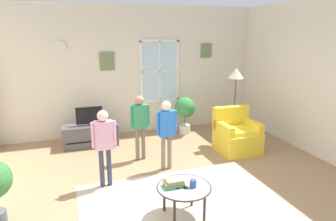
# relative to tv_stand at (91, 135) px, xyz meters

# --- Properties ---
(ground_plane) EXTENTS (6.48, 6.77, 0.02)m
(ground_plane) POSITION_rel_tv_stand_xyz_m (1.13, -2.48, -0.24)
(ground_plane) COLOR #9E7A56
(back_wall) EXTENTS (5.88, 0.17, 2.93)m
(back_wall) POSITION_rel_tv_stand_xyz_m (1.14, 0.67, 1.24)
(back_wall) COLOR beige
(back_wall) RESTS_ON ground_plane
(area_rug) EXTENTS (2.81, 1.93, 0.01)m
(area_rug) POSITION_rel_tv_stand_xyz_m (1.01, -2.73, -0.22)
(area_rug) COLOR #C6B29E
(area_rug) RESTS_ON ground_plane
(tv_stand) EXTENTS (1.13, 0.45, 0.45)m
(tv_stand) POSITION_rel_tv_stand_xyz_m (0.00, 0.00, 0.00)
(tv_stand) COLOR #4C4C51
(tv_stand) RESTS_ON ground_plane
(television) EXTENTS (0.54, 0.08, 0.38)m
(television) POSITION_rel_tv_stand_xyz_m (0.00, -0.00, 0.43)
(television) COLOR #4C4C4C
(television) RESTS_ON tv_stand
(armchair) EXTENTS (0.76, 0.74, 0.87)m
(armchair) POSITION_rel_tv_stand_xyz_m (2.75, -1.28, 0.10)
(armchair) COLOR yellow
(armchair) RESTS_ON ground_plane
(coffee_table) EXTENTS (0.71, 0.71, 0.44)m
(coffee_table) POSITION_rel_tv_stand_xyz_m (0.91, -3.04, 0.18)
(coffee_table) COLOR #99B2B7
(coffee_table) RESTS_ON ground_plane
(book_stack) EXTENTS (0.26, 0.17, 0.10)m
(book_stack) POSITION_rel_tv_stand_xyz_m (0.79, -2.99, 0.26)
(book_stack) COLOR #69C384
(book_stack) RESTS_ON coffee_table
(cup) EXTENTS (0.09, 0.09, 0.10)m
(cup) POSITION_rel_tv_stand_xyz_m (1.02, -3.10, 0.26)
(cup) COLOR #334C8C
(cup) RESTS_ON coffee_table
(remote_near_books) EXTENTS (0.07, 0.15, 0.02)m
(remote_near_books) POSITION_rel_tv_stand_xyz_m (0.90, -3.05, 0.22)
(remote_near_books) COLOR black
(remote_near_books) RESTS_ON coffee_table
(remote_near_cup) EXTENTS (0.06, 0.14, 0.02)m
(remote_near_cup) POSITION_rel_tv_stand_xyz_m (0.82, -3.01, 0.22)
(remote_near_cup) COLOR black
(remote_near_cup) RESTS_ON coffee_table
(person_blue_shirt) EXTENTS (0.37, 0.17, 1.23)m
(person_blue_shirt) POSITION_rel_tv_stand_xyz_m (1.15, -1.61, 0.54)
(person_blue_shirt) COLOR #726656
(person_blue_shirt) RESTS_ON ground_plane
(person_pink_shirt) EXTENTS (0.37, 0.17, 1.22)m
(person_pink_shirt) POSITION_rel_tv_stand_xyz_m (0.07, -1.88, 0.54)
(person_pink_shirt) COLOR #333851
(person_pink_shirt) RESTS_ON ground_plane
(person_green_shirt) EXTENTS (0.37, 0.17, 1.23)m
(person_green_shirt) POSITION_rel_tv_stand_xyz_m (0.83, -1.06, 0.54)
(person_green_shirt) COLOR #726656
(person_green_shirt) RESTS_ON ground_plane
(potted_plant_by_window) EXTENTS (0.47, 0.47, 0.87)m
(potted_plant_by_window) POSITION_rel_tv_stand_xyz_m (2.17, 0.07, 0.35)
(potted_plant_by_window) COLOR silver
(potted_plant_by_window) RESTS_ON ground_plane
(floor_lamp) EXTENTS (0.32, 0.32, 1.61)m
(floor_lamp) POSITION_rel_tv_stand_xyz_m (3.01, -0.71, 1.12)
(floor_lamp) COLOR black
(floor_lamp) RESTS_ON ground_plane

